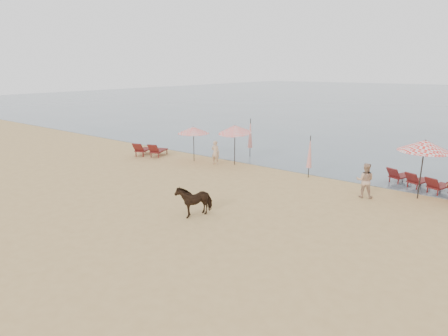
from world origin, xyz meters
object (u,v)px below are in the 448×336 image
Objects in this scene: lounger_cluster_right at (427,183)px; cow at (194,200)px; lounger_cluster_left at (150,150)px; umbrella_open_left_a at (193,130)px; umbrella_closed_left at (250,134)px; beachgoer_left at (215,153)px; umbrella_closed_right at (310,152)px; umbrella_open_left_b at (235,129)px; umbrella_open_right at (425,146)px; beachgoer_right_a at (365,180)px.

cow reaches higher than lounger_cluster_right.
lounger_cluster_right is (16.53, 3.11, -0.05)m from lounger_cluster_left.
cow is at bearing -52.59° from lounger_cluster_left.
umbrella_closed_left reaches higher than umbrella_open_left_a.
beachgoer_left is (5.01, 0.91, 0.30)m from lounger_cluster_left.
cow is at bearing -105.86° from lounger_cluster_right.
umbrella_closed_right is (7.53, 0.98, -0.59)m from umbrella_open_left_a.
lounger_cluster_left is 6.47m from umbrella_open_left_b.
umbrella_open_left_a reaches higher than lounger_cluster_left.
umbrella_open_right is at bearing -8.70° from umbrella_open_left_b.
lounger_cluster_right is at bearing -176.94° from beachgoer_left.
lounger_cluster_right is at bearing -9.09° from lounger_cluster_left.
umbrella_open_right is at bearing -1.43° from umbrella_closed_right.
lounger_cluster_left is 0.89× the size of umbrella_open_left_b.
umbrella_open_left_a is 0.87× the size of umbrella_closed_left.
umbrella_closed_right is 1.43× the size of beachgoer_right_a.
umbrella_closed_left is at bearing 71.21° from umbrella_open_left_a.
cow is at bearing -100.34° from umbrella_closed_right.
lounger_cluster_left is 1.53× the size of beachgoer_left.
umbrella_closed_right is at bearing 97.04° from cow.
umbrella_open_right reaches higher than umbrella_open_left_b.
umbrella_open_right reaches higher than umbrella_open_left_a.
umbrella_open_right is (-0.10, -1.54, 2.08)m from lounger_cluster_right.
umbrella_open_left_b is 4.97m from umbrella_closed_right.
umbrella_open_left_b reaches higher than beachgoer_left.
lounger_cluster_left is 16.63m from umbrella_open_right.
umbrella_closed_right is at bearing 23.18° from umbrella_open_left_a.
lounger_cluster_left is 1.41× the size of beachgoer_right_a.
cow is 8.33m from beachgoer_left.
cow is (3.89, -10.07, -0.96)m from umbrella_closed_left.
umbrella_open_left_b is 8.58m from beachgoer_right_a.
beachgoer_left is at bearing -169.80° from umbrella_open_right.
umbrella_open_right is (13.04, 0.85, 0.46)m from umbrella_open_left_a.
umbrella_open_left_a is at bearing -18.12° from beachgoer_right_a.
umbrella_closed_right reaches higher than lounger_cluster_left.
umbrella_closed_right reaches higher than beachgoer_left.
umbrella_closed_left is 9.56m from beachgoer_right_a.
beachgoer_right_a reaches higher than cow.
umbrella_open_left_b reaches higher than umbrella_open_left_a.
cow is (-7.05, -9.23, 0.23)m from lounger_cluster_right.
umbrella_open_left_b is 1.72× the size of cow.
umbrella_open_left_b is at bearing -150.16° from lounger_cluster_right.
umbrella_closed_right is at bearing -10.83° from lounger_cluster_left.
umbrella_open_left_a is 0.87× the size of umbrella_open_left_b.
umbrella_open_left_a is 2.77m from umbrella_open_left_b.
umbrella_closed_right reaches higher than lounger_cluster_right.
cow is at bearing 36.89° from beachgoer_right_a.
beachgoer_right_a is at bearing 168.11° from beachgoer_left.
umbrella_open_left_b reaches higher than cow.
umbrella_closed_left is at bearing 174.52° from umbrella_open_right.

